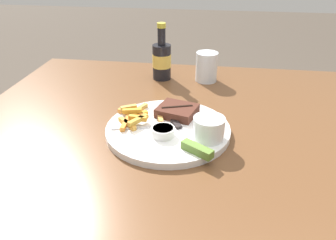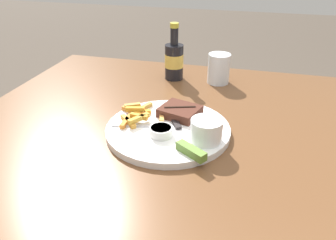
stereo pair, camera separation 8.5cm
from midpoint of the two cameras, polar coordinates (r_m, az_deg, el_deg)
dining_table at (r=0.91m, az=-2.68°, el=-6.79°), size 1.17×1.09×0.76m
dinner_plate at (r=0.86m, az=-2.82°, el=-1.76°), size 0.33×0.33×0.02m
steak_portion at (r=0.91m, az=-1.06°, el=1.55°), size 0.12×0.12×0.03m
fries_pile at (r=0.90m, az=-8.33°, el=0.64°), size 0.14×0.15×0.02m
coleslaw_cup at (r=0.80m, az=4.12°, el=-1.33°), size 0.08×0.08×0.06m
dipping_sauce_cup at (r=0.81m, az=-3.86°, el=-2.04°), size 0.06×0.06×0.02m
pickle_spear at (r=0.75m, az=1.86°, el=-5.24°), size 0.08×0.06×0.02m
fork_utensil at (r=0.86m, az=-8.64°, el=-1.39°), size 0.13×0.04×0.00m
knife_utensil at (r=0.90m, az=-2.23°, el=0.43°), size 0.09×0.15×0.01m
beer_bottle at (r=1.19m, az=-3.17°, el=10.42°), size 0.07×0.07×0.20m
drinking_glass at (r=1.18m, az=4.68°, el=9.17°), size 0.08×0.08×0.10m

